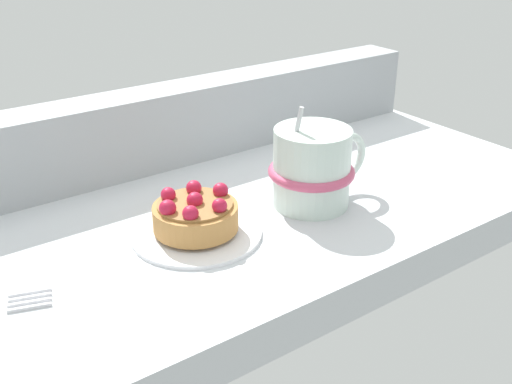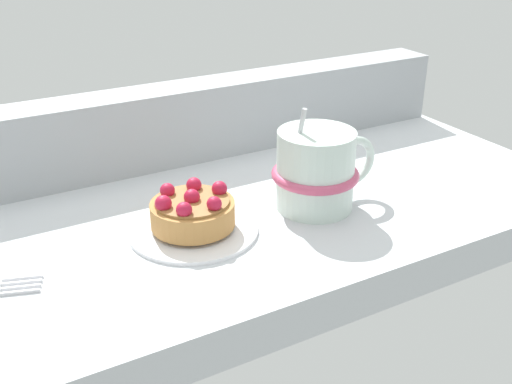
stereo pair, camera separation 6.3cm
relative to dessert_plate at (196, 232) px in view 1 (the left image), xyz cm
name	(u,v)px [view 1 (the left image)]	position (x,y,z in cm)	size (l,w,h in cm)	color
ground_plane	(208,232)	(3.14, 3.11, -2.51)	(85.08, 36.67, 4.27)	silver
window_rail_back	(139,132)	(3.14, 18.50, 4.32)	(83.38, 5.89, 9.39)	#9EA3A8
dessert_plate	(196,232)	(0.00, 0.00, 0.00)	(13.01, 13.01, 0.80)	white
raspberry_tart	(195,214)	(-0.03, 0.01, 1.99)	(8.38, 8.38, 3.95)	#B77F42
coffee_mug	(313,168)	(13.83, -1.31, 3.87)	(12.46, 9.31, 11.30)	silver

